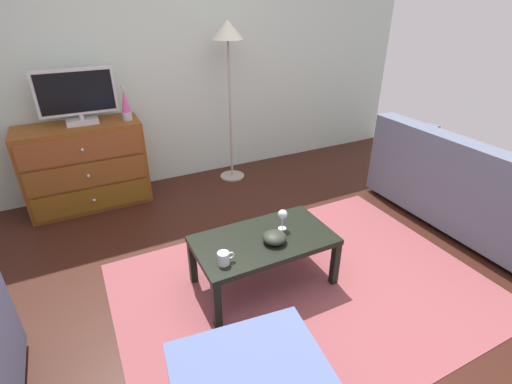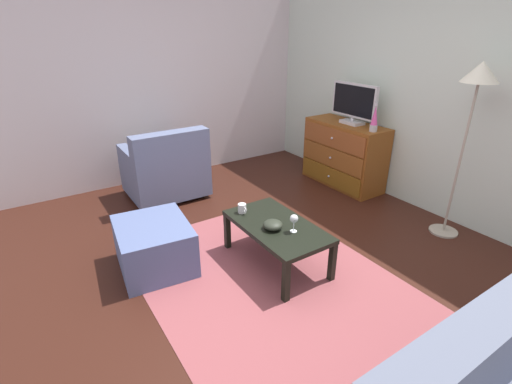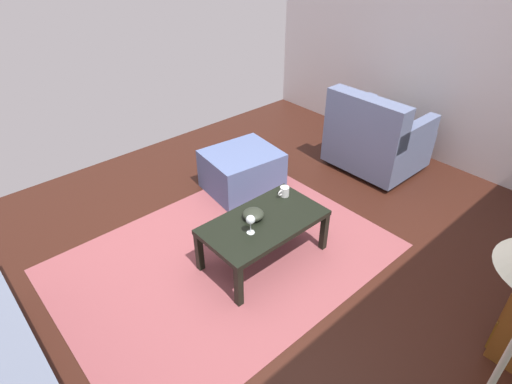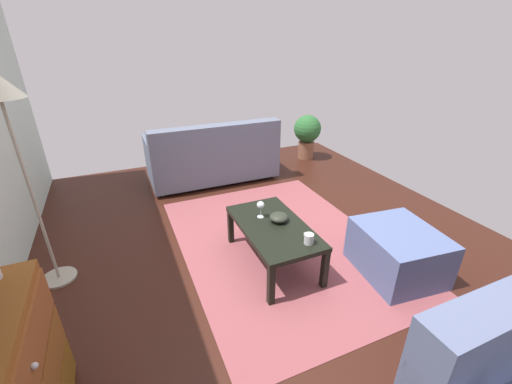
{
  "view_description": "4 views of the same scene",
  "coord_description": "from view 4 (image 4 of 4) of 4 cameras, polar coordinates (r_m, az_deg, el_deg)",
  "views": [
    {
      "loc": [
        -1.05,
        -1.9,
        1.9
      ],
      "look_at": [
        -0.15,
        -0.09,
        0.84
      ],
      "focal_mm": 26.18,
      "sensor_mm": 36.0,
      "label": 1
    },
    {
      "loc": [
        2.22,
        -1.69,
        1.97
      ],
      "look_at": [
        -0.23,
        -0.08,
        0.65
      ],
      "focal_mm": 25.97,
      "sensor_mm": 36.0,
      "label": 2
    },
    {
      "loc": [
        1.69,
        1.86,
        2.37
      ],
      "look_at": [
        0.18,
        0.15,
        0.82
      ],
      "focal_mm": 29.01,
      "sensor_mm": 36.0,
      "label": 3
    },
    {
      "loc": [
        -2.22,
        1.13,
        1.9
      ],
      "look_at": [
        0.13,
        0.11,
        0.66
      ],
      "focal_mm": 23.07,
      "sensor_mm": 36.0,
      "label": 4
    }
  ],
  "objects": [
    {
      "name": "wine_glass",
      "position": [
        2.94,
        0.81,
        -2.38
      ],
      "size": [
        0.07,
        0.07,
        0.16
      ],
      "color": "silver",
      "rests_on": "coffee_table"
    },
    {
      "name": "ottoman",
      "position": [
        3.12,
        23.34,
        -9.52
      ],
      "size": [
        0.76,
        0.67,
        0.42
      ],
      "primitive_type": "cube",
      "rotation": [
        0.0,
        0.0,
        -0.11
      ],
      "color": "slate",
      "rests_on": "ground_plane"
    },
    {
      "name": "mug",
      "position": [
        2.66,
        9.12,
        -7.98
      ],
      "size": [
        0.11,
        0.08,
        0.08
      ],
      "color": "silver",
      "rests_on": "coffee_table"
    },
    {
      "name": "standing_lamp",
      "position": [
        2.83,
        -37.6,
        11.44
      ],
      "size": [
        0.32,
        0.32,
        1.69
      ],
      "color": "#A59E8C",
      "rests_on": "ground_plane"
    },
    {
      "name": "couch_large",
      "position": [
        4.68,
        -7.48,
        6.09
      ],
      "size": [
        0.85,
        1.74,
        0.85
      ],
      "color": "#332319",
      "rests_on": "ground_plane"
    },
    {
      "name": "ground_plane",
      "position": [
        3.15,
        2.76,
        -11.95
      ],
      "size": [
        5.87,
        4.79,
        0.05
      ],
      "primitive_type": "cube",
      "color": "#371911"
    },
    {
      "name": "area_rug",
      "position": [
        3.35,
        4.38,
        -8.78
      ],
      "size": [
        2.6,
        1.9,
        0.01
      ],
      "primitive_type": "cube",
      "color": "#92484C",
      "rests_on": "ground_plane"
    },
    {
      "name": "coffee_table",
      "position": [
        2.91,
        3.04,
        -6.56
      ],
      "size": [
        0.98,
        0.54,
        0.39
      ],
      "color": "black",
      "rests_on": "ground_plane"
    },
    {
      "name": "potted_plant",
      "position": [
        5.54,
        8.86,
        10.14
      ],
      "size": [
        0.44,
        0.44,
        0.72
      ],
      "color": "brown",
      "rests_on": "ground_plane"
    },
    {
      "name": "bowl_decorative",
      "position": [
        2.93,
        3.99,
        -4.41
      ],
      "size": [
        0.17,
        0.17,
        0.08
      ],
      "primitive_type": "ellipsoid",
      "color": "#292F24",
      "rests_on": "coffee_table"
    }
  ]
}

